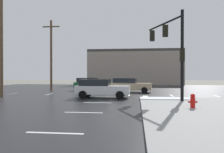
{
  "coord_description": "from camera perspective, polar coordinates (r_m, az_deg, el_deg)",
  "views": [
    {
      "loc": [
        2.75,
        -21.03,
        1.98
      ],
      "look_at": [
        -0.71,
        9.17,
        1.74
      ],
      "focal_mm": 34.98,
      "sensor_mm": 36.0,
      "label": 1
    }
  ],
  "objects": [
    {
      "name": "utility_pole_mid",
      "position": [
        21.88,
        -26.93,
        9.23
      ],
      "size": [
        2.2,
        0.28,
        10.23
      ],
      "color": "brown",
      "rests_on": "ground_plane"
    },
    {
      "name": "sedan_tan",
      "position": [
        24.38,
        4.58,
        -2.19
      ],
      "size": [
        4.66,
        2.37,
        1.58
      ],
      "rotation": [
        0.0,
        0.0,
        -0.1
      ],
      "color": "tan",
      "rests_on": "road_asphalt"
    },
    {
      "name": "road_asphalt",
      "position": [
        21.3,
        -0.9,
        -4.85
      ],
      "size": [
        44.0,
        44.0,
        0.02
      ],
      "primitive_type": "cube",
      "color": "#232326",
      "rests_on": "ground_plane"
    },
    {
      "name": "utility_pole_far",
      "position": [
        28.98,
        -15.61,
        5.76
      ],
      "size": [
        2.2,
        0.28,
        8.91
      ],
      "color": "brown",
      "rests_on": "ground_plane"
    },
    {
      "name": "lane_markings",
      "position": [
        19.81,
        2.05,
        -5.21
      ],
      "size": [
        36.15,
        36.15,
        0.01
      ],
      "color": "silver",
      "rests_on": "road_asphalt"
    },
    {
      "name": "traffic_signal_mast",
      "position": [
        17.33,
        15.29,
        8.36
      ],
      "size": [
        2.18,
        4.96,
        6.37
      ],
      "rotation": [
        0.0,
        0.0,
        1.96
      ],
      "color": "black",
      "rests_on": "sidewalk_corner"
    },
    {
      "name": "ground_plane",
      "position": [
        21.3,
        -0.9,
        -4.88
      ],
      "size": [
        120.0,
        120.0,
        0.0
      ],
      "primitive_type": "plane",
      "color": "slate"
    },
    {
      "name": "sedan_white",
      "position": [
        18.63,
        -2.92,
        -3.01
      ],
      "size": [
        4.57,
        2.1,
        1.58
      ],
      "rotation": [
        0.0,
        0.0,
        -0.02
      ],
      "color": "white",
      "rests_on": "road_asphalt"
    },
    {
      "name": "sedan_green",
      "position": [
        27.18,
        -5.35,
        -1.92
      ],
      "size": [
        4.6,
        2.19,
        1.58
      ],
      "rotation": [
        0.0,
        0.0,
        0.05
      ],
      "color": "#195933",
      "rests_on": "road_asphalt"
    },
    {
      "name": "snow_strip_curbside",
      "position": [
        17.27,
        14.06,
        -5.57
      ],
      "size": [
        4.0,
        1.6,
        0.06
      ],
      "primitive_type": "cube",
      "color": "white",
      "rests_on": "sidewalk_corner"
    },
    {
      "name": "fire_hydrant",
      "position": [
        12.99,
        20.35,
        -5.95
      ],
      "size": [
        0.48,
        0.26,
        0.79
      ],
      "color": "red",
      "rests_on": "sidewalk_corner"
    },
    {
      "name": "strip_building_background",
      "position": [
        45.61,
        6.02,
        2.35
      ],
      "size": [
        18.51,
        8.0,
        6.96
      ],
      "color": "gray",
      "rests_on": "ground_plane"
    }
  ]
}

